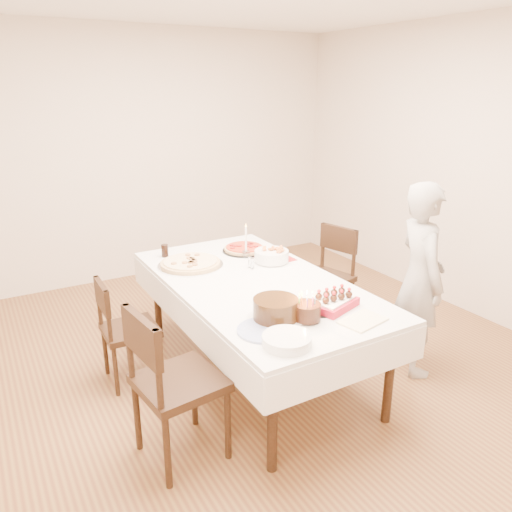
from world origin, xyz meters
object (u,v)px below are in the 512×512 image
chair_right_savory (324,279)px  taper_candle (246,240)px  pizza_white (191,263)px  chair_left_savory (130,330)px  dining_table (256,328)px  pasta_bowl (271,256)px  chair_left_dessert (180,383)px  birthday_cake (307,306)px  cola_glass (165,251)px  person (420,280)px  layer_cake (276,309)px  pizza_pepperoni (244,249)px  strawberry_box (334,302)px

chair_right_savory → taper_candle: 0.86m
pizza_white → chair_left_savory: bearing=-164.1°
dining_table → pasta_bowl: bearing=43.6°
chair_left_dessert → birthday_cake: chair_left_dessert is taller
taper_candle → cola_glass: (-0.57, 0.35, -0.09)m
chair_left_savory → person: bearing=155.9°
layer_cake → pizza_white: bearing=93.5°
chair_left_dessert → pizza_white: (0.55, 1.10, 0.29)m
chair_left_savory → pizza_pepperoni: 1.19m
dining_table → birthday_cake: (-0.05, -0.70, 0.47)m
dining_table → strawberry_box: strawberry_box is taller
person → strawberry_box: size_ratio=4.76×
chair_right_savory → taper_candle: (-0.73, 0.12, 0.44)m
birthday_cake → strawberry_box: birthday_cake is taller
person → birthday_cake: bearing=121.0°
person → pizza_white: bearing=74.7°
dining_table → cola_glass: 1.03m
cola_glass → strawberry_box: 1.60m
chair_right_savory → strawberry_box: chair_right_savory is taller
dining_table → taper_candle: 0.75m
dining_table → chair_right_savory: bearing=22.6°
chair_right_savory → chair_left_savory: size_ratio=1.12×
pizza_white → strawberry_box: bearing=-67.9°
chair_left_savory → pizza_pepperoni: chair_left_savory is taller
chair_left_savory → pizza_white: bearing=-162.6°
dining_table → person: (1.09, -0.54, 0.36)m
person → birthday_cake: (-1.14, -0.16, 0.11)m
dining_table → pizza_white: bearing=117.2°
chair_left_savory → pizza_white: (0.56, 0.16, 0.37)m
chair_left_dessert → pasta_bowl: chair_left_dessert is taller
pasta_bowl → taper_candle: 0.25m
chair_right_savory → pasta_bowl: bearing=172.8°
pizza_pepperoni → strawberry_box: size_ratio=1.20×
dining_table → pizza_pepperoni: 0.81m
chair_left_dessert → birthday_cake: (0.77, -0.14, 0.36)m
chair_right_savory → person: (0.16, -0.92, 0.28)m
person → strawberry_box: person is taller
pasta_bowl → layer_cake: (-0.53, -0.90, 0.02)m
person → pizza_pepperoni: person is taller
chair_left_savory → strawberry_box: 1.51m
chair_left_savory → pizza_pepperoni: bearing=-164.7°
pizza_pepperoni → taper_candle: taper_candle is taller
pizza_pepperoni → taper_candle: 0.20m
taper_candle → strawberry_box: (0.00, -1.14, -0.11)m
person → strawberry_box: (-0.89, -0.10, 0.06)m
dining_table → cola_glass: bearing=113.8°
pizza_pepperoni → pasta_bowl: size_ratio=1.35×
taper_candle → pasta_bowl: bearing=-59.0°
taper_candle → chair_left_savory: bearing=-173.3°
taper_candle → birthday_cake: (-0.25, -1.20, -0.05)m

